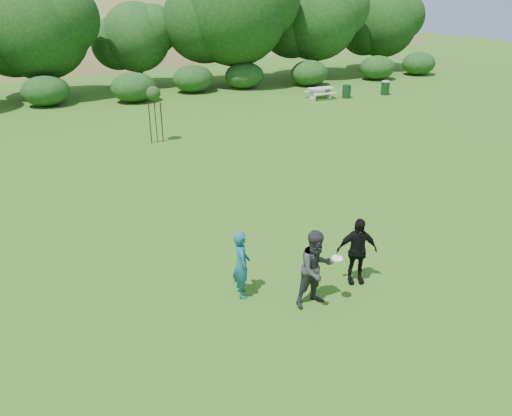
{
  "coord_description": "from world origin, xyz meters",
  "views": [
    {
      "loc": [
        -5.95,
        -9.57,
        7.29
      ],
      "look_at": [
        0.0,
        3.0,
        1.1
      ],
      "focal_mm": 35.0,
      "sensor_mm": 36.0,
      "label": 1
    }
  ],
  "objects": [
    {
      "name": "ground",
      "position": [
        0.0,
        0.0,
        0.0
      ],
      "size": [
        120.0,
        120.0,
        0.0
      ],
      "primitive_type": "plane",
      "color": "#19470C",
      "rests_on": "ground"
    },
    {
      "name": "player_teal",
      "position": [
        -1.63,
        0.42,
        0.9
      ],
      "size": [
        0.56,
        0.73,
        1.8
      ],
      "primitive_type": "imported",
      "rotation": [
        0.0,
        0.0,
        1.37
      ],
      "color": "#165566",
      "rests_on": "ground"
    },
    {
      "name": "player_grey",
      "position": [
        -0.15,
        -0.73,
        1.01
      ],
      "size": [
        1.02,
        0.81,
        2.01
      ],
      "primitive_type": "imported",
      "rotation": [
        0.0,
        0.0,
        0.05
      ],
      "color": "#2A2A2D",
      "rests_on": "ground"
    },
    {
      "name": "player_black",
      "position": [
        1.38,
        -0.29,
        0.93
      ],
      "size": [
        1.18,
        0.79,
        1.86
      ],
      "primitive_type": "imported",
      "rotation": [
        0.0,
        0.0,
        -0.34
      ],
      "color": "black",
      "rests_on": "ground"
    },
    {
      "name": "trash_can_near",
      "position": [
        15.18,
        20.01,
        0.45
      ],
      "size": [
        0.6,
        0.6,
        0.9
      ],
      "primitive_type": "cylinder",
      "color": "#13351C",
      "rests_on": "ground"
    },
    {
      "name": "frisbee",
      "position": [
        0.26,
        -0.99,
        1.33
      ],
      "size": [
        0.27,
        0.27,
        0.04
      ],
      "color": "white",
      "rests_on": "ground"
    },
    {
      "name": "sapling",
      "position": [
        0.03,
        14.83,
        2.42
      ],
      "size": [
        0.7,
        0.7,
        2.85
      ],
      "color": "#351E14",
      "rests_on": "ground"
    },
    {
      "name": "picnic_table",
      "position": [
        13.4,
        20.61,
        0.52
      ],
      "size": [
        1.8,
        1.48,
        0.76
      ],
      "color": "#B6B4A8",
      "rests_on": "ground"
    },
    {
      "name": "trash_can_lidded",
      "position": [
        18.41,
        19.75,
        0.54
      ],
      "size": [
        0.6,
        0.6,
        1.05
      ],
      "color": "#133617",
      "rests_on": "ground"
    },
    {
      "name": "hillside",
      "position": [
        -0.56,
        68.45,
        -11.97
      ],
      "size": [
        150.0,
        72.0,
        52.0
      ],
      "color": "olive",
      "rests_on": "ground"
    },
    {
      "name": "tree_row",
      "position": [
        3.23,
        28.68,
        4.87
      ],
      "size": [
        53.92,
        10.38,
        9.62
      ],
      "color": "#3A2616",
      "rests_on": "ground"
    }
  ]
}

